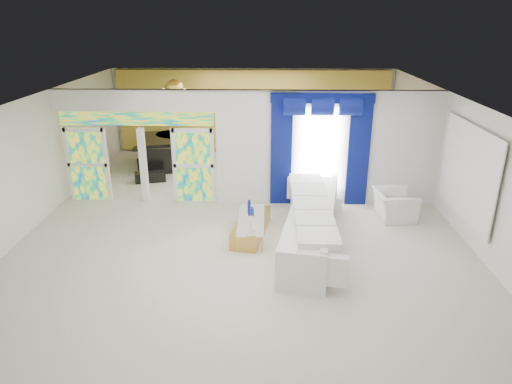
{
  "coord_description": "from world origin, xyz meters",
  "views": [
    {
      "loc": [
        0.55,
        -10.73,
        4.75
      ],
      "look_at": [
        0.3,
        -1.2,
        1.1
      ],
      "focal_mm": 32.49,
      "sensor_mm": 36.0,
      "label": 1
    }
  ],
  "objects_px": {
    "armchair": "(394,204)",
    "grand_piano": "(161,152)",
    "white_sofa": "(312,225)",
    "coffee_table": "(251,227)",
    "console_table": "(319,203)"
  },
  "relations": [
    {
      "from": "armchair",
      "to": "grand_piano",
      "type": "distance_m",
      "value": 7.87
    },
    {
      "from": "white_sofa",
      "to": "armchair",
      "type": "distance_m",
      "value": 2.58
    },
    {
      "from": "armchair",
      "to": "coffee_table",
      "type": "bearing_deg",
      "value": 103.56
    },
    {
      "from": "coffee_table",
      "to": "armchair",
      "type": "xyz_separation_m",
      "value": [
        3.52,
        1.09,
        0.15
      ]
    },
    {
      "from": "console_table",
      "to": "armchair",
      "type": "xyz_separation_m",
      "value": [
        1.81,
        -0.41,
        0.16
      ]
    },
    {
      "from": "armchair",
      "to": "grand_piano",
      "type": "bearing_deg",
      "value": 55.11
    },
    {
      "from": "console_table",
      "to": "armchair",
      "type": "relative_size",
      "value": 1.04
    },
    {
      "from": "white_sofa",
      "to": "grand_piano",
      "type": "bearing_deg",
      "value": 139.88
    },
    {
      "from": "white_sofa",
      "to": "coffee_table",
      "type": "bearing_deg",
      "value": 177.6
    },
    {
      "from": "white_sofa",
      "to": "grand_piano",
      "type": "relative_size",
      "value": 2.24
    },
    {
      "from": "console_table",
      "to": "grand_piano",
      "type": "relative_size",
      "value": 0.57
    },
    {
      "from": "white_sofa",
      "to": "armchair",
      "type": "xyz_separation_m",
      "value": [
        2.17,
        1.39,
        -0.07
      ]
    },
    {
      "from": "console_table",
      "to": "armchair",
      "type": "bearing_deg",
      "value": -12.9
    },
    {
      "from": "white_sofa",
      "to": "grand_piano",
      "type": "xyz_separation_m",
      "value": [
        -4.55,
        5.47,
        0.07
      ]
    },
    {
      "from": "console_table",
      "to": "white_sofa",
      "type": "bearing_deg",
      "value": -101.51
    }
  ]
}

